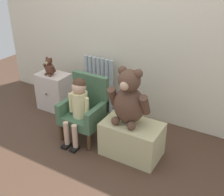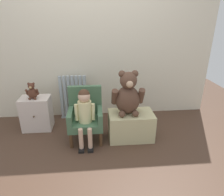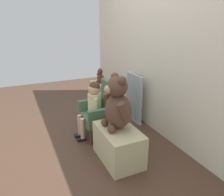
{
  "view_description": "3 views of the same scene",
  "coord_description": "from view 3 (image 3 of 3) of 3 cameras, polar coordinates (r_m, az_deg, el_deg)",
  "views": [
    {
      "loc": [
        1.5,
        -1.63,
        1.86
      ],
      "look_at": [
        0.25,
        0.52,
        0.57
      ],
      "focal_mm": 45.0,
      "sensor_mm": 36.0,
      "label": 1
    },
    {
      "loc": [
        0.05,
        -1.83,
        1.56
      ],
      "look_at": [
        0.26,
        0.53,
        0.57
      ],
      "focal_mm": 32.0,
      "sensor_mm": 36.0,
      "label": 2
    },
    {
      "loc": [
        2.32,
        -0.43,
        1.45
      ],
      "look_at": [
        0.16,
        0.57,
        0.59
      ],
      "focal_mm": 35.0,
      "sensor_mm": 36.0,
      "label": 3
    }
  ],
  "objects": [
    {
      "name": "ground_plane",
      "position": [
        2.77,
        -12.41,
        -12.17
      ],
      "size": [
        6.0,
        6.0,
        0.0
      ],
      "primitive_type": "plane",
      "color": "#483124"
    },
    {
      "name": "back_wall",
      "position": [
        2.88,
        11.72,
        14.52
      ],
      "size": [
        3.8,
        0.05,
        2.4
      ],
      "primitive_type": "cube",
      "color": "beige",
      "rests_on": "ground_plane"
    },
    {
      "name": "radiator",
      "position": [
        3.25,
        5.76,
        0.03
      ],
      "size": [
        0.43,
        0.05,
        0.71
      ],
      "color": "#A5B3BA",
      "rests_on": "ground_plane"
    },
    {
      "name": "small_dresser",
      "position": [
        3.59,
        -2.5,
        0.25
      ],
      "size": [
        0.41,
        0.3,
        0.49
      ],
      "color": "beige",
      "rests_on": "ground_plane"
    },
    {
      "name": "child_armchair",
      "position": [
        2.83,
        -2.8,
        -3.24
      ],
      "size": [
        0.44,
        0.39,
        0.71
      ],
      "color": "#436648",
      "rests_on": "ground_plane"
    },
    {
      "name": "child_figure",
      "position": [
        2.74,
        -5.06,
        -0.96
      ],
      "size": [
        0.25,
        0.35,
        0.73
      ],
      "color": "beige",
      "rests_on": "ground_plane"
    },
    {
      "name": "low_bench",
      "position": [
        2.39,
        1.66,
        -12.04
      ],
      "size": [
        0.59,
        0.37,
        0.37
      ],
      "primitive_type": "cube",
      "color": "#BFB886",
      "rests_on": "ground_plane"
    },
    {
      "name": "large_teddy_bear",
      "position": [
        2.24,
        1.43,
        -1.85
      ],
      "size": [
        0.42,
        0.29,
        0.57
      ],
      "color": "brown",
      "rests_on": "low_bench"
    },
    {
      "name": "small_teddy_bear",
      "position": [
        3.48,
        -3.08,
        5.59
      ],
      "size": [
        0.17,
        0.12,
        0.23
      ],
      "color": "#502C1F",
      "rests_on": "small_dresser"
    }
  ]
}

